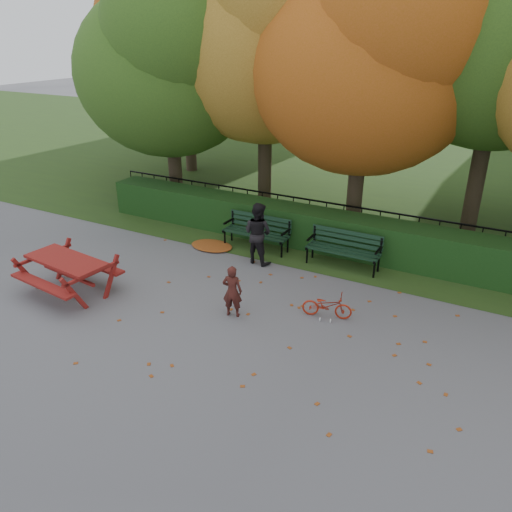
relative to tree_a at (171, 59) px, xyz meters
The scene contains 16 objects.
ground 8.86m from the tree_a, 47.07° to the right, with size 90.00×90.00×0.00m, color slate.
grass_strip 10.87m from the tree_a, 58.37° to the left, with size 90.00×90.00×0.00m, color #253D18.
hedge 6.65m from the tree_a, 11.73° to the right, with size 13.00×0.90×1.00m, color black.
iron_fence 6.55m from the tree_a, ahead, with size 14.00×0.04×1.02m.
tree_a is the anchor object (origin of this frame).
tree_b 3.11m from the tree_a, 23.05° to the left, with size 6.72×6.40×8.79m.
tree_c 6.04m from the tree_a, ahead, with size 6.30×6.00×8.00m.
tree_f 4.31m from the tree_a, 117.98° to the left, with size 6.93×6.60×9.19m.
bench_left 5.89m from the tree_a, 25.76° to the right, with size 1.80×0.57×0.88m.
bench_right 7.69m from the tree_a, 16.61° to the right, with size 1.80×0.57×0.88m.
picnic_table 7.33m from the tree_a, 76.77° to the right, with size 2.07×1.74×0.93m.
leaf_pile 5.82m from the tree_a, 41.12° to the right, with size 1.18×0.82×0.08m, color maroon.
leaf_scatter 8.67m from the tree_a, 45.49° to the right, with size 9.00×5.70×0.01m, color maroon, non-canonical shape.
child 8.27m from the tree_a, 45.55° to the right, with size 0.40×0.27×1.11m, color #401914.
adult 6.31m from the tree_a, 31.76° to the right, with size 0.76×0.59×1.56m, color black.
bicycle 9.11m from the tree_a, 32.52° to the right, with size 0.35×1.00×0.53m, color #A1220E.
Camera 1 is at (4.48, -7.12, 5.34)m, focal length 35.00 mm.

